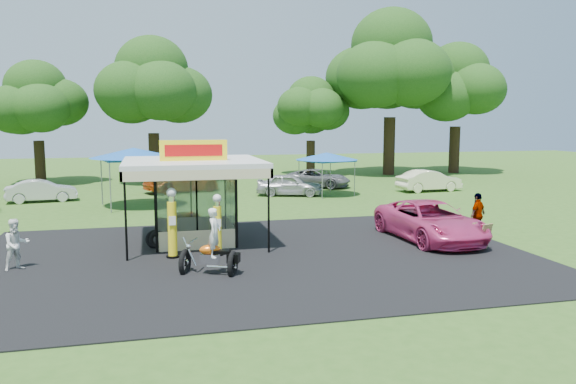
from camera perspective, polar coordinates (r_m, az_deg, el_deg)
name	(u,v)px	position (r m, az deg, el deg)	size (l,w,h in m)	color
ground	(268,271)	(18.67, -2.05, -8.07)	(120.00, 120.00, 0.00)	#315A1C
asphalt_apron	(257,257)	(20.57, -3.21, -6.57)	(20.00, 14.00, 0.04)	black
gas_station_kiosk	(194,199)	(22.90, -9.56, -0.73)	(5.40, 5.40, 4.18)	white
gas_pump_left	(172,225)	(20.52, -11.68, -3.28)	(0.48, 0.48, 2.57)	black
gas_pump_right	(218,227)	(20.61, -7.17, -3.51)	(0.43, 0.43, 2.30)	black
motorcycle	(213,248)	(18.22, -7.68, -5.67)	(1.99, 1.51, 2.27)	black
spare_tires	(156,239)	(22.39, -13.22, -4.71)	(0.88, 0.57, 0.74)	black
a_frame_sign	(482,237)	(22.74, 19.13, -4.30)	(0.64, 0.72, 1.05)	#593819
kiosk_car	(190,221)	(25.28, -9.89, -2.96)	(1.13, 2.82, 0.96)	yellow
pink_sedan	(430,221)	(23.87, 14.25, -2.89)	(2.69, 5.84, 1.62)	#D63A7A
spectator_west	(16,245)	(20.70, -25.88, -4.82)	(0.84, 0.65, 1.73)	white
spectator_east_b	(478,215)	(25.22, 18.71, -2.21)	(1.11, 0.46, 1.89)	gray
bg_car_a	(42,191)	(37.19, -23.75, 0.12)	(1.42, 4.06, 1.34)	beige
bg_car_b	(182,181)	(39.33, -10.74, 1.11)	(2.13, 5.25, 1.52)	#B9430E
bg_car_c	(290,185)	(36.74, 0.16, 0.76)	(1.72, 4.27, 1.46)	#ACAAAF
bg_car_d	(318,178)	(41.33, 3.03, 1.41)	(2.23, 4.82, 1.34)	slate
bg_car_e	(429,181)	(40.22, 14.13, 1.13)	(1.57, 4.51, 1.49)	#F5F3BB
tent_west	(133,153)	(33.05, -15.43, 3.80)	(4.84, 4.84, 3.38)	gray
tent_east	(327,157)	(36.82, 3.95, 3.61)	(4.05, 4.05, 2.83)	gray
oak_far_b	(37,107)	(47.40, -24.16, 7.88)	(7.76, 7.76, 9.26)	black
oak_far_c	(152,93)	(44.99, -13.61, 9.80)	(9.39, 9.39, 11.06)	black
oak_far_d	(311,114)	(50.35, 2.34, 7.94)	(7.19, 7.19, 8.56)	black
oak_far_e	(391,72)	(51.62, 10.40, 11.94)	(12.07, 12.07, 14.37)	black
oak_far_f	(457,91)	(54.80, 16.75, 9.76)	(9.74, 9.74, 11.73)	black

